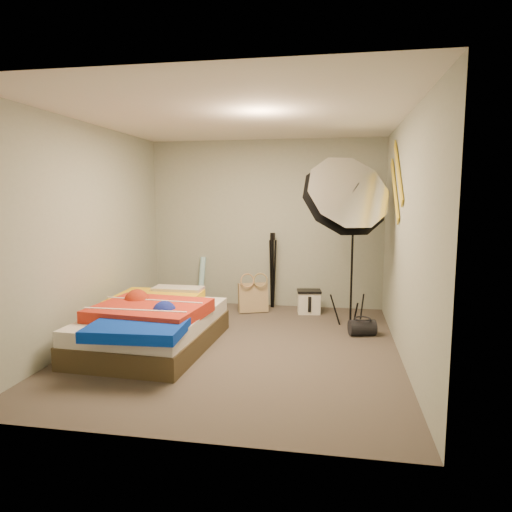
% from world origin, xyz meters
% --- Properties ---
extents(floor, '(4.00, 4.00, 0.00)m').
position_xyz_m(floor, '(0.00, 0.00, 0.00)').
color(floor, '#4E443C').
rests_on(floor, ground).
extents(ceiling, '(4.00, 4.00, 0.00)m').
position_xyz_m(ceiling, '(0.00, 0.00, 2.50)').
color(ceiling, silver).
rests_on(ceiling, wall_back).
extents(wall_back, '(3.50, 0.00, 3.50)m').
position_xyz_m(wall_back, '(0.00, 2.00, 1.25)').
color(wall_back, '#9AA08F').
rests_on(wall_back, floor).
extents(wall_front, '(3.50, 0.00, 3.50)m').
position_xyz_m(wall_front, '(0.00, -2.00, 1.25)').
color(wall_front, '#9AA08F').
rests_on(wall_front, floor).
extents(wall_left, '(0.00, 4.00, 4.00)m').
position_xyz_m(wall_left, '(-1.75, 0.00, 1.25)').
color(wall_left, '#9AA08F').
rests_on(wall_left, floor).
extents(wall_right, '(0.00, 4.00, 4.00)m').
position_xyz_m(wall_right, '(1.75, 0.00, 1.25)').
color(wall_right, '#9AA08F').
rests_on(wall_right, floor).
extents(tote_bag, '(0.46, 0.33, 0.44)m').
position_xyz_m(tote_bag, '(-0.11, 1.55, 0.21)').
color(tote_bag, tan).
rests_on(tote_bag, floor).
extents(wrapping_roll, '(0.13, 0.22, 0.74)m').
position_xyz_m(wrapping_roll, '(-0.99, 1.90, 0.37)').
color(wrapping_roll, '#54C4E0').
rests_on(wrapping_roll, floor).
extents(camera_case, '(0.34, 0.27, 0.31)m').
position_xyz_m(camera_case, '(0.69, 1.61, 0.16)').
color(camera_case, white).
rests_on(camera_case, floor).
extents(duffel_bag, '(0.35, 0.26, 0.19)m').
position_xyz_m(duffel_bag, '(1.39, 0.67, 0.10)').
color(duffel_bag, black).
rests_on(duffel_bag, floor).
extents(wall_stripe_upper, '(0.02, 0.91, 0.78)m').
position_xyz_m(wall_stripe_upper, '(1.73, 0.60, 1.95)').
color(wall_stripe_upper, gold).
rests_on(wall_stripe_upper, wall_right).
extents(wall_stripe_lower, '(0.02, 0.91, 0.78)m').
position_xyz_m(wall_stripe_lower, '(1.73, 0.85, 1.75)').
color(wall_stripe_lower, gold).
rests_on(wall_stripe_lower, wall_right).
extents(bed, '(1.33, 1.99, 0.53)m').
position_xyz_m(bed, '(-0.94, -0.16, 0.26)').
color(bed, '#463823').
rests_on(bed, floor).
extents(photo_umbrella, '(1.17, 1.12, 2.28)m').
position_xyz_m(photo_umbrella, '(1.14, 0.90, 1.64)').
color(photo_umbrella, black).
rests_on(photo_umbrella, floor).
extents(camera_tripod, '(0.07, 0.07, 1.13)m').
position_xyz_m(camera_tripod, '(0.13, 1.87, 0.65)').
color(camera_tripod, black).
rests_on(camera_tripod, floor).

